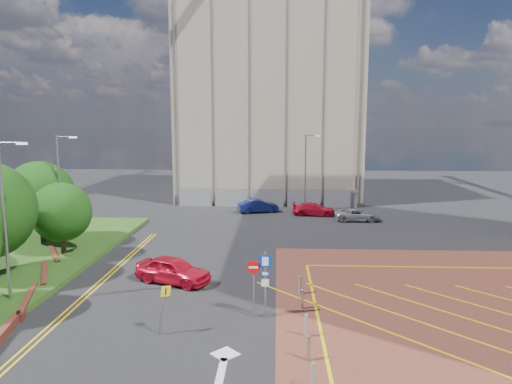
# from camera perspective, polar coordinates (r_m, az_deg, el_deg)

# --- Properties ---
(ground) EXTENTS (140.00, 140.00, 0.00)m
(ground) POSITION_cam_1_polar(r_m,az_deg,el_deg) (21.58, -0.31, -16.39)
(ground) COLOR black
(ground) RESTS_ON ground
(retaining_wall) EXTENTS (6.06, 20.33, 0.40)m
(retaining_wall) POSITION_cam_1_polar(r_m,az_deg,el_deg) (26.59, -26.99, -11.97)
(retaining_wall) COLOR brown
(retaining_wall) RESTS_ON ground
(tree_c) EXTENTS (4.00, 4.00, 4.90)m
(tree_c) POSITION_cam_1_polar(r_m,az_deg,el_deg) (33.43, -23.16, -2.33)
(tree_c) COLOR #3D2B1C
(tree_c) RESTS_ON grass_bed
(tree_d) EXTENTS (5.00, 5.00, 6.08)m
(tree_d) POSITION_cam_1_polar(r_m,az_deg,el_deg) (37.32, -25.39, -0.34)
(tree_d) COLOR #3D2B1C
(tree_d) RESTS_ON grass_bed
(lamp_left_near) EXTENTS (1.53, 0.16, 8.00)m
(lamp_left_near) POSITION_cam_1_polar(r_m,az_deg,el_deg) (25.77, -28.86, -2.45)
(lamp_left_near) COLOR #9EA0A8
(lamp_left_near) RESTS_ON grass_bed
(lamp_left_far) EXTENTS (1.53, 0.16, 8.00)m
(lamp_left_far) POSITION_cam_1_polar(r_m,az_deg,el_deg) (35.39, -23.25, 0.64)
(lamp_left_far) COLOR #9EA0A8
(lamp_left_far) RESTS_ON grass_bed
(lamp_back) EXTENTS (1.53, 0.16, 8.00)m
(lamp_back) POSITION_cam_1_polar(r_m,az_deg,el_deg) (47.88, 6.29, 2.82)
(lamp_back) COLOR #9EA0A8
(lamp_back) RESTS_ON ground
(sign_cluster) EXTENTS (1.17, 0.12, 3.20)m
(sign_cluster) POSITION_cam_1_polar(r_m,az_deg,el_deg) (21.75, 0.62, -10.64)
(sign_cluster) COLOR #9EA0A8
(sign_cluster) RESTS_ON ground
(warning_sign) EXTENTS (0.61, 0.39, 2.25)m
(warning_sign) POSITION_cam_1_polar(r_m,az_deg,el_deg) (20.58, -11.54, -13.51)
(warning_sign) COLOR #9EA0A8
(warning_sign) RESTS_ON ground
(bollard_row) EXTENTS (0.14, 11.14, 0.90)m
(bollard_row) POSITION_cam_1_polar(r_m,az_deg,el_deg) (19.89, 6.38, -17.22)
(bollard_row) COLOR #9EA0A8
(bollard_row) RESTS_ON forecourt
(construction_building) EXTENTS (21.20, 19.20, 22.00)m
(construction_building) POSITION_cam_1_polar(r_m,az_deg,el_deg) (59.58, 1.67, 10.37)
(construction_building) COLOR #AEA18E
(construction_building) RESTS_ON ground
(construction_fence) EXTENTS (21.60, 0.06, 2.00)m
(construction_fence) POSITION_cam_1_polar(r_m,az_deg,el_deg) (50.20, 2.58, -0.75)
(construction_fence) COLOR gray
(construction_fence) RESTS_ON ground
(car_red_left) EXTENTS (4.81, 3.30, 1.52)m
(car_red_left) POSITION_cam_1_polar(r_m,az_deg,el_deg) (27.04, -10.31, -9.56)
(car_red_left) COLOR red
(car_red_left) RESTS_ON ground
(car_blue_back) EXTENTS (4.38, 2.54, 1.37)m
(car_blue_back) POSITION_cam_1_polar(r_m,az_deg,el_deg) (47.05, 0.24, -1.76)
(car_blue_back) COLOR navy
(car_blue_back) RESTS_ON ground
(car_red_back) EXTENTS (4.48, 2.23, 1.25)m
(car_red_back) POSITION_cam_1_polar(r_m,az_deg,el_deg) (45.98, 7.23, -2.14)
(car_red_back) COLOR red
(car_red_back) RESTS_ON ground
(car_silver_back) EXTENTS (4.16, 1.94, 1.15)m
(car_silver_back) POSITION_cam_1_polar(r_m,az_deg,el_deg) (44.06, 12.50, -2.81)
(car_silver_back) COLOR #B2B3BA
(car_silver_back) RESTS_ON ground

